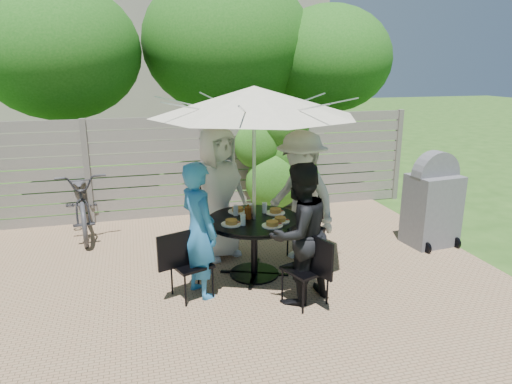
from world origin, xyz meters
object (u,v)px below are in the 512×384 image
object	(u,v)px
plate_right	(275,211)
syrup_jug	(248,213)
person_left	(199,231)
plate_back	(238,210)
glass_left	(243,220)
coffee_cup	(250,209)
chair_left	(191,278)
chair_front	(306,283)
glass_back	(236,210)
plate_front	(272,224)
chair_back	(214,234)
chair_right	(306,240)
bicycle	(83,200)
glass_right	(265,208)
bbq_grill	(432,203)
person_right	(301,197)
patio_table	(254,236)
person_back	(218,193)
umbrella	(254,101)
person_front	(299,234)
plate_left	(231,223)
plate_extra	(280,220)

from	to	relation	value
plate_right	syrup_jug	xyz separation A→B (m)	(-0.41, -0.12, 0.06)
person_left	plate_back	world-z (taller)	person_left
glass_left	coffee_cup	distance (m)	0.48
chair_left	syrup_jug	distance (m)	1.10
chair_front	glass_back	bearing A→B (deg)	7.84
person_left	plate_front	bearing A→B (deg)	-113.45
syrup_jug	plate_back	bearing A→B (deg)	102.40
chair_back	plate_front	size ratio (longest dim) A/B	3.76
chair_right	glass_left	world-z (taller)	glass_left
plate_front	glass_left	xyz separation A→B (m)	(-0.34, 0.13, 0.05)
glass_left	glass_back	bearing A→B (deg)	90.36
syrup_jug	bicycle	world-z (taller)	bicycle
glass_right	bbq_grill	xyz separation A→B (m)	(2.71, 0.14, -0.20)
chair_front	person_right	distance (m)	1.44
patio_table	person_back	distance (m)	0.92
glass_right	syrup_jug	distance (m)	0.32
syrup_jug	chair_left	bearing A→B (deg)	-153.53
umbrella	plate_right	bearing A→B (deg)	23.36
person_back	plate_back	distance (m)	0.49
chair_left	glass_back	size ratio (longest dim) A/B	6.21
glass_left	coffee_cup	xyz separation A→B (m)	(0.20, 0.44, -0.01)
patio_table	glass_back	world-z (taller)	glass_back
syrup_jug	person_left	bearing A→B (deg)	-152.93
chair_left	person_right	bearing A→B (deg)	3.20
person_front	glass_left	size ratio (longest dim) A/B	11.98
plate_right	coffee_cup	distance (m)	0.34
patio_table	chair_right	world-z (taller)	chair_right
chair_left	person_right	xyz separation A→B (m)	(1.65, 0.71, 0.67)
chair_back	person_left	distance (m)	1.38
plate_right	glass_back	world-z (taller)	glass_back
person_front	syrup_jug	size ratio (longest dim) A/B	10.48
plate_left	plate_extra	bearing A→B (deg)	-5.70
chair_back	chair_front	world-z (taller)	chair_back
chair_front	bbq_grill	xyz separation A→B (m)	(2.53, 1.23, 0.41)
chair_left	plate_left	bearing A→B (deg)	3.15
glass_right	bicycle	size ratio (longest dim) A/B	0.07
coffee_cup	chair_left	bearing A→B (deg)	-145.01
person_front	person_right	size ratio (longest dim) A/B	0.90
plate_back	plate_extra	xyz separation A→B (m)	(0.43, -0.53, 0.00)
person_right	plate_right	bearing A→B (deg)	-90.00
chair_left	plate_right	distance (m)	1.44
chair_back	person_right	distance (m)	1.43
bicycle	plate_front	bearing A→B (deg)	-54.28
plate_extra	glass_right	world-z (taller)	glass_right
plate_back	bicycle	size ratio (longest dim) A/B	0.12
person_front	person_right	xyz separation A→B (m)	(0.43, 1.09, 0.10)
plate_left	plate_front	size ratio (longest dim) A/B	1.00
person_front	chair_right	size ratio (longest dim) A/B	1.88
glass_back	bbq_grill	bearing A→B (deg)	2.71
glass_left	chair_front	bearing A→B (deg)	-49.90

